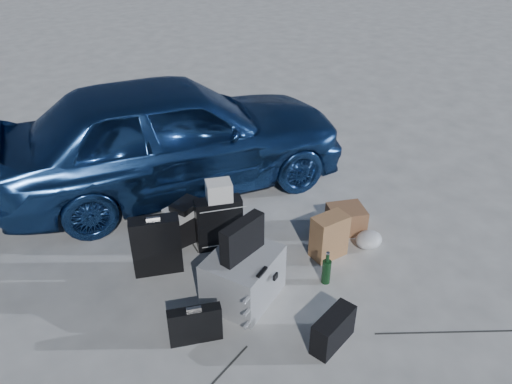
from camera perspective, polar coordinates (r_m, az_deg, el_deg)
ground at (r=4.52m, az=4.17°, el=-11.69°), size 60.00×60.00×0.00m
car at (r=5.82m, az=-9.49°, el=6.55°), size 4.23×2.49×1.35m
pelican_case at (r=4.34m, az=-1.47°, el=-9.65°), size 0.78×0.72×0.45m
laptop_bag at (r=4.11m, az=-1.56°, el=-5.34°), size 0.45×0.21×0.33m
briefcase at (r=4.06m, az=-6.97°, el=-14.85°), size 0.42×0.25×0.33m
suitcase_left at (r=4.67m, az=-11.31°, el=-6.01°), size 0.47×0.33×0.58m
suitcase_right at (r=4.91m, az=-4.24°, el=-3.57°), size 0.48×0.32×0.54m
white_carton at (r=4.72m, az=-4.25°, el=0.13°), size 0.29×0.27×0.19m
duffel_bag at (r=5.13m, az=-7.88°, el=-3.77°), size 0.61×0.28×0.30m
flat_box_white at (r=5.03m, az=-8.18°, el=-2.06°), size 0.41×0.34×0.06m
flat_box_black at (r=4.99m, az=-8.02°, el=-1.49°), size 0.34×0.29×0.06m
kraft_bag at (r=4.86m, az=8.37°, el=-5.03°), size 0.35×0.22×0.45m
cardboard_box at (r=5.28m, az=10.25°, el=-3.06°), size 0.46×0.43×0.27m
plastic_bag at (r=5.13m, az=12.76°, el=-5.34°), size 0.30×0.27×0.16m
messenger_bag at (r=4.06m, az=8.81°, el=-15.30°), size 0.44×0.24×0.29m
green_bottle at (r=4.57m, az=8.07°, el=-8.60°), size 0.09×0.09×0.33m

